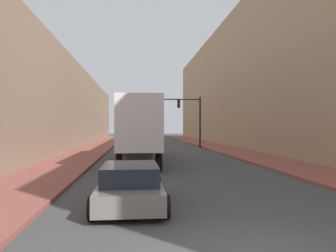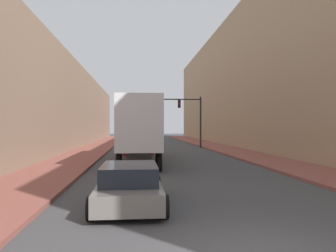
{
  "view_description": "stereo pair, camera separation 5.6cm",
  "coord_description": "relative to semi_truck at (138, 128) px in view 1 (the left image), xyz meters",
  "views": [
    {
      "loc": [
        -2.39,
        -5.77,
        2.48
      ],
      "look_at": [
        -0.67,
        11.82,
        2.48
      ],
      "focal_mm": 35.0,
      "sensor_mm": 36.0,
      "label": 1
    },
    {
      "loc": [
        -2.34,
        -5.78,
        2.48
      ],
      "look_at": [
        -0.67,
        11.82,
        2.48
      ],
      "focal_mm": 35.0,
      "sensor_mm": 36.0,
      "label": 2
    }
  ],
  "objects": [
    {
      "name": "sidewalk_right",
      "position": [
        9.04,
        12.82,
        -2.24
      ],
      "size": [
        3.49,
        80.0,
        0.15
      ],
      "color": "brown",
      "rests_on": "ground"
    },
    {
      "name": "semi_truck",
      "position": [
        0.0,
        0.0,
        0.0
      ],
      "size": [
        2.51,
        13.11,
        4.17
      ],
      "color": "silver",
      "rests_on": "ground"
    },
    {
      "name": "building_right",
      "position": [
        13.78,
        12.82,
        5.55
      ],
      "size": [
        6.0,
        80.0,
        15.72
      ],
      "color": "tan",
      "rests_on": "ground"
    },
    {
      "name": "building_left",
      "position": [
        -9.33,
        12.82,
        2.33
      ],
      "size": [
        6.0,
        80.0,
        9.29
      ],
      "color": "#846B56",
      "rests_on": "ground"
    },
    {
      "name": "sedan_car",
      "position": [
        -0.34,
        -12.66,
        -1.69
      ],
      "size": [
        2.14,
        4.5,
        1.3
      ],
      "color": "slate",
      "rests_on": "ground"
    },
    {
      "name": "sidewalk_left",
      "position": [
        -4.58,
        12.82,
        -2.24
      ],
      "size": [
        3.49,
        80.0,
        0.15
      ],
      "color": "brown",
      "rests_on": "ground"
    },
    {
      "name": "traffic_signal_gantry",
      "position": [
        5.23,
        13.94,
        1.78
      ],
      "size": [
        7.5,
        0.35,
        5.81
      ],
      "color": "black",
      "rests_on": "ground"
    }
  ]
}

